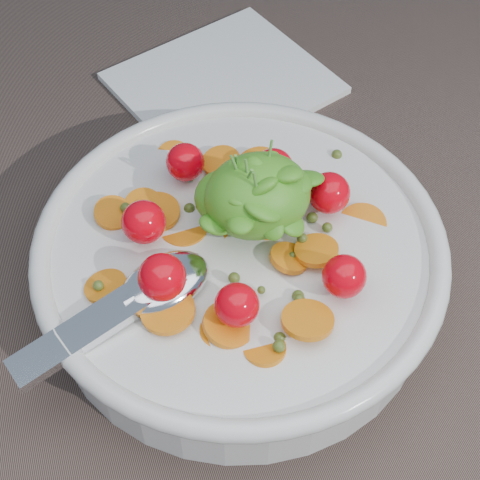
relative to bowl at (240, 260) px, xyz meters
name	(u,v)px	position (x,y,z in m)	size (l,w,h in m)	color
ground	(239,314)	(-0.01, -0.02, -0.03)	(6.00, 6.00, 0.00)	brown
bowl	(240,260)	(0.00, 0.00, 0.00)	(0.31, 0.28, 0.12)	silver
napkin	(223,83)	(0.06, 0.22, -0.03)	(0.18, 0.16, 0.01)	white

